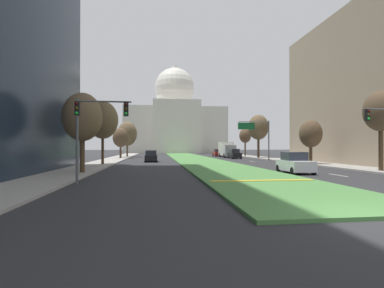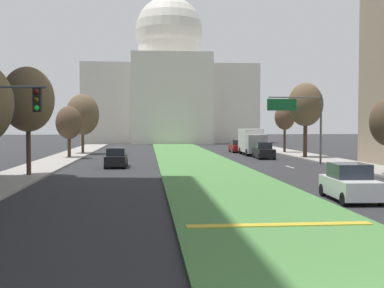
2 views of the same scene
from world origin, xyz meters
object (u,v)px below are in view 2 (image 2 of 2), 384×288
Objects in this scene: street_tree_right_far at (306,105)px; street_tree_left_distant at (82,115)px; sedan_distant at (264,151)px; sedan_far_horizon at (238,147)px; capitol_building at (169,88)px; street_tree_right_distant at (285,117)px; street_tree_left_mid at (28,100)px; sedan_lead_stopped at (350,183)px; box_truck_delivery at (252,141)px; sedan_midblock at (116,158)px; street_tree_left_far at (69,123)px; overhead_guide_sign at (301,115)px.

street_tree_left_distant is at bearing 158.73° from street_tree_right_far.
sedan_far_horizon is (-0.57, 12.18, -0.07)m from sedan_distant.
capitol_building is 44.64m from street_tree_right_distant.
street_tree_left_mid is 0.94× the size of street_tree_right_far.
sedan_lead_stopped is 35.80m from box_truck_delivery.
capitol_building is at bearing 83.06° from sedan_midblock.
street_tree_right_distant reaches higher than sedan_far_horizon.
sedan_lead_stopped is at bearing -59.71° from street_tree_left_far.
sedan_distant is at bearing 101.98° from overhead_guide_sign.
street_tree_left_mid is 1.78× the size of sedan_distant.
sedan_lead_stopped is 0.94× the size of sedan_midblock.
street_tree_left_distant reaches higher than sedan_distant.
street_tree_left_distant is at bearing 105.57° from sedan_midblock.
street_tree_left_far is 21.73m from sedan_distant.
capitol_building is 53.45m from street_tree_right_far.
sedan_lead_stopped is 41.63m from sedan_far_horizon.
box_truck_delivery is (20.96, -3.83, -3.34)m from street_tree_left_distant.
street_tree_right_far is at bearing -92.36° from street_tree_right_distant.
street_tree_right_far reaches higher than sedan_far_horizon.
capitol_building is 47.21m from box_truck_delivery.
overhead_guide_sign is 1.46× the size of sedan_midblock.
sedan_far_horizon is (-2.24, 20.02, -3.85)m from overhead_guide_sign.
street_tree_left_far is 1.40× the size of sedan_far_horizon.
street_tree_right_distant is (26.33, 26.40, -0.85)m from street_tree_left_mid.
street_tree_left_distant reaches higher than sedan_lead_stopped.
sedan_midblock is at bearing -137.22° from street_tree_right_distant.
capitol_building reaches higher than street_tree_right_far.
overhead_guide_sign is 1.02× the size of street_tree_right_distant.
overhead_guide_sign reaches higher than sedan_midblock.
street_tree_left_far is 0.90× the size of box_truck_delivery.
box_truck_delivery reaches higher than sedan_distant.
sedan_distant is 1.07× the size of sedan_far_horizon.
overhead_guide_sign is (9.67, -59.58, -6.96)m from capitol_building.
sedan_lead_stopped is at bearing -34.45° from street_tree_left_mid.
sedan_midblock is 1.08× the size of sedan_far_horizon.
sedan_lead_stopped is (-7.53, -29.53, -5.08)m from street_tree_right_far.
street_tree_left_distant reaches higher than box_truck_delivery.
sedan_midblock is at bearing -63.44° from street_tree_left_far.
street_tree_left_far is at bearing 156.00° from overhead_guide_sign.
street_tree_left_far is 0.91× the size of street_tree_right_distant.
sedan_lead_stopped is (18.58, -31.80, -3.09)m from street_tree_left_far.
sedan_lead_stopped reaches higher than sedan_midblock.
overhead_guide_sign is 8.87m from sedan_distant.
sedan_midblock is 18.10m from sedan_distant.
street_tree_left_far reaches higher than sedan_lead_stopped.
street_tree_right_distant is at bearing 42.78° from sedan_midblock.
capitol_building is at bearing 99.22° from overhead_guide_sign.
sedan_far_horizon is (20.63, 28.94, -4.74)m from street_tree_left_mid.
sedan_lead_stopped is (18.10, -39.51, -4.17)m from street_tree_left_distant.
street_tree_left_distant reaches higher than sedan_midblock.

